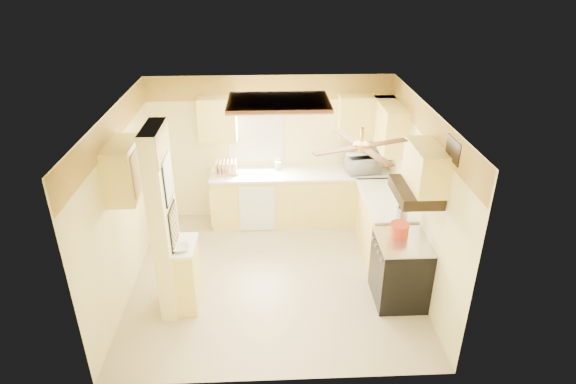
{
  "coord_description": "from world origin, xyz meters",
  "views": [
    {
      "loc": [
        -0.06,
        -5.73,
        4.24
      ],
      "look_at": [
        0.22,
        0.35,
        1.2
      ],
      "focal_mm": 30.0,
      "sensor_mm": 36.0,
      "label": 1
    }
  ],
  "objects_px": {
    "dutch_oven": "(400,229)",
    "bowl": "(181,248)",
    "stove": "(400,270)",
    "kettle": "(402,213)",
    "microwave": "(363,164)"
  },
  "relations": [
    {
      "from": "stove",
      "to": "bowl",
      "type": "height_order",
      "value": "bowl"
    },
    {
      "from": "bowl",
      "to": "dutch_oven",
      "type": "height_order",
      "value": "dutch_oven"
    },
    {
      "from": "microwave",
      "to": "bowl",
      "type": "height_order",
      "value": "microwave"
    },
    {
      "from": "stove",
      "to": "microwave",
      "type": "distance_m",
      "value": 2.21
    },
    {
      "from": "dutch_oven",
      "to": "kettle",
      "type": "relative_size",
      "value": 1.06
    },
    {
      "from": "microwave",
      "to": "stove",
      "type": "bearing_deg",
      "value": 85.73
    },
    {
      "from": "bowl",
      "to": "stove",
      "type": "bearing_deg",
      "value": 2.49
    },
    {
      "from": "microwave",
      "to": "bowl",
      "type": "bearing_deg",
      "value": 31.75
    },
    {
      "from": "microwave",
      "to": "dutch_oven",
      "type": "bearing_deg",
      "value": 85.28
    },
    {
      "from": "dutch_oven",
      "to": "bowl",
      "type": "bearing_deg",
      "value": -174.65
    },
    {
      "from": "stove",
      "to": "kettle",
      "type": "relative_size",
      "value": 3.77
    },
    {
      "from": "bowl",
      "to": "dutch_oven",
      "type": "relative_size",
      "value": 0.84
    },
    {
      "from": "microwave",
      "to": "dutch_oven",
      "type": "height_order",
      "value": "microwave"
    },
    {
      "from": "kettle",
      "to": "microwave",
      "type": "bearing_deg",
      "value": 97.97
    },
    {
      "from": "stove",
      "to": "dutch_oven",
      "type": "relative_size",
      "value": 3.57
    }
  ]
}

